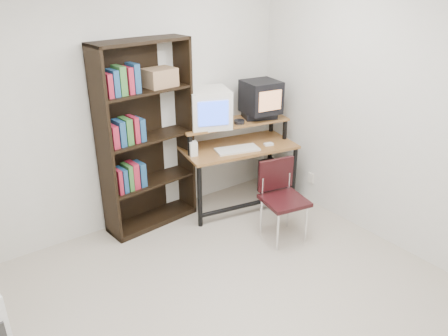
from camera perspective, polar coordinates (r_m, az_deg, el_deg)
floor at (r=3.56m, az=1.66°, el=-20.64°), size 4.00×4.00×0.01m
back_wall at (r=4.44m, az=-14.27°, el=7.71°), size 4.00×0.01×2.60m
right_wall at (r=4.25m, az=23.82°, el=5.67°), size 0.01×4.00×2.60m
computer_desk at (r=4.92m, az=1.75°, el=2.58°), size 1.35×0.85×0.98m
crt_monitor at (r=4.74m, az=-2.05°, el=7.86°), size 0.55×0.55×0.41m
vcr at (r=5.05m, az=4.62°, el=6.90°), size 0.43×0.38×0.08m
crt_tv at (r=4.98m, az=4.85°, el=9.24°), size 0.43×0.42×0.36m
cd_spindle at (r=4.84m, az=2.01°, el=5.98°), size 0.16×0.16×0.05m
keyboard at (r=4.75m, az=1.74°, el=2.35°), size 0.51×0.33×0.03m
mousepad at (r=4.93m, az=5.76°, el=2.87°), size 0.27×0.25×0.01m
mouse at (r=4.92m, az=5.84°, el=3.07°), size 0.11×0.08×0.03m
desk_speaker at (r=4.60m, az=-4.05°, el=2.45°), size 0.10×0.09×0.17m
pc_tower at (r=5.29m, az=6.59°, el=-1.71°), size 0.27×0.48×0.42m
school_chair at (r=4.40m, az=7.48°, el=-3.13°), size 0.48×0.48×0.81m
bookshelf at (r=4.50m, az=-10.35°, el=4.15°), size 1.00×0.42×1.94m
wall_outlet at (r=5.22m, az=11.27°, el=-1.28°), size 0.02×0.08×0.12m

